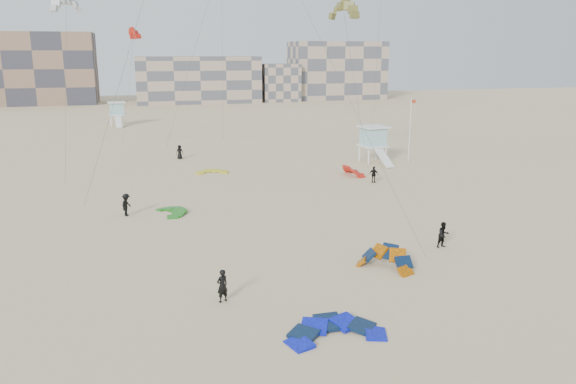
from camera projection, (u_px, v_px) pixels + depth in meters
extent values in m
plane|color=#CEBA8A|center=(255.00, 331.00, 27.15)|extent=(320.00, 320.00, 0.00)
imported|color=black|center=(222.00, 286.00, 30.07)|extent=(0.80, 0.69, 1.85)
imported|color=black|center=(443.00, 235.00, 38.51)|extent=(0.99, 0.84, 1.81)
imported|color=black|center=(126.00, 205.00, 45.96)|extent=(1.14, 1.39, 1.87)
imported|color=black|center=(374.00, 175.00, 57.71)|extent=(1.03, 0.98, 1.71)
imported|color=black|center=(180.00, 152.00, 70.55)|extent=(0.91, 0.64, 1.77)
imported|color=black|center=(368.00, 138.00, 82.57)|extent=(0.65, 1.67, 1.76)
cylinder|color=#3F3F3F|center=(117.00, 91.00, 44.65)|extent=(6.40, 1.46, 18.11)
cylinder|color=#3F3F3F|center=(342.00, 83.00, 44.67)|extent=(1.29, 28.05, 19.38)
cylinder|color=#3F3F3F|center=(66.00, 92.00, 55.08)|extent=(0.64, 8.29, 16.68)
cylinder|color=#3F3F3F|center=(197.00, 41.00, 63.63)|extent=(7.65, 15.06, 26.62)
cylinder|color=#3F3F3F|center=(356.00, 93.00, 57.98)|extent=(3.12, 0.18, 15.99)
cylinder|color=#3F3F3F|center=(376.00, 68.00, 79.00)|extent=(1.16, 4.25, 19.85)
cylinder|color=#3F3F3F|center=(222.00, 46.00, 77.61)|extent=(0.55, 0.39, 25.90)
cylinder|color=#3F3F3F|center=(129.00, 88.00, 78.31)|extent=(2.45, 6.37, 14.58)
cube|color=white|center=(373.00, 146.00, 68.41)|extent=(3.32, 3.32, 0.15)
cube|color=#93C1C9|center=(373.00, 136.00, 68.13)|extent=(2.73, 2.73, 2.15)
cube|color=white|center=(374.00, 127.00, 67.85)|extent=(3.44, 3.44, 0.17)
cube|color=white|center=(382.00, 158.00, 65.93)|extent=(1.40, 3.15, 1.78)
cube|color=white|center=(117.00, 115.00, 102.59)|extent=(3.18, 3.18, 0.15)
cube|color=#93C1C9|center=(117.00, 109.00, 102.32)|extent=(2.61, 2.61, 2.10)
cube|color=white|center=(116.00, 102.00, 102.05)|extent=(3.29, 3.29, 0.17)
cube|color=white|center=(117.00, 122.00, 100.18)|extent=(1.30, 3.05, 1.74)
cylinder|color=white|center=(410.00, 130.00, 67.70)|extent=(0.10, 0.10, 7.86)
cube|color=#B23317|center=(414.00, 101.00, 66.94)|extent=(0.59, 0.02, 0.39)
cube|color=#856650|center=(38.00, 69.00, 143.65)|extent=(28.00, 14.00, 18.00)
cube|color=tan|center=(198.00, 79.00, 150.27)|extent=(32.00, 16.00, 12.00)
cube|color=tan|center=(337.00, 70.00, 161.31)|extent=(26.00, 14.00, 16.00)
cube|color=tan|center=(279.00, 82.00, 153.94)|extent=(10.00, 10.00, 10.00)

